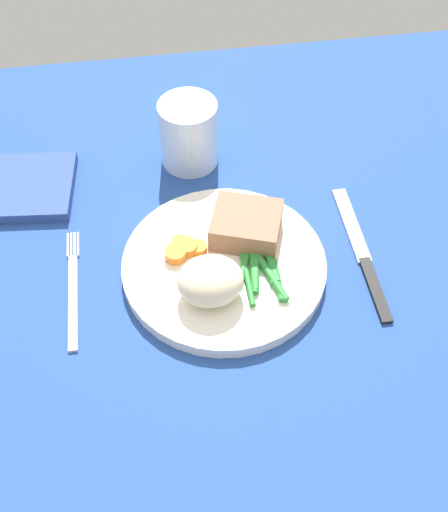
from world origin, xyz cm
name	(u,v)px	position (x,y,z in cm)	size (l,w,h in cm)	color
dining_table	(243,276)	(0.00, 0.00, 1.00)	(120.00, 90.00, 2.00)	#234793
dinner_plate	(224,266)	(-2.18, 0.51, 2.80)	(23.50, 23.50, 1.60)	white
meat_portion	(246,225)	(0.99, 4.21, 5.24)	(7.81, 6.86, 3.29)	#936047
mashed_potatoes	(210,281)	(-4.30, -3.72, 5.95)	(7.23, 6.34, 4.69)	beige
carrot_slices	(184,248)	(-6.54, 2.68, 4.12)	(5.02, 3.91, 1.19)	orange
green_beans	(261,268)	(1.79, -1.37, 4.01)	(5.75, 9.79, 0.90)	#2D8C38
fork	(73,289)	(-19.54, 0.25, 2.20)	(1.44, 16.60, 0.40)	silver
knife	(362,254)	(14.34, 0.22, 2.20)	(1.70, 20.50, 0.64)	black
water_glass	(189,138)	(-3.91, 19.87, 5.83)	(7.63, 7.63, 9.04)	silver
napkin	(33,187)	(-24.50, 16.93, 2.74)	(10.12, 11.37, 1.47)	#334C8C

